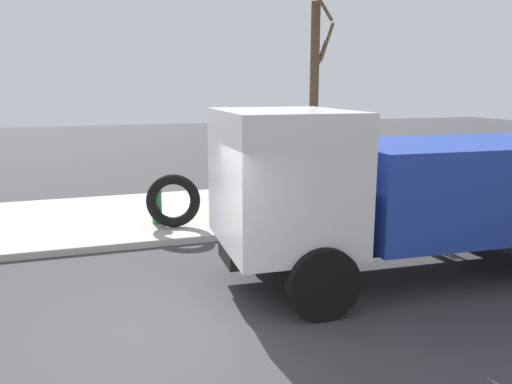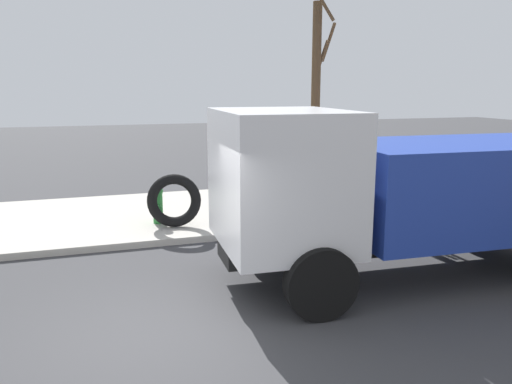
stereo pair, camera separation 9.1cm
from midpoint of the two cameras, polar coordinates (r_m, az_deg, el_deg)
ground_plane at (r=7.39m, az=-11.68°, el=-15.62°), size 80.00×80.00×0.00m
sidewalk_curb at (r=13.47m, az=-15.02°, el=-2.79°), size 36.00×5.00×0.15m
fire_hydrant at (r=12.33m, az=-11.25°, el=-1.26°), size 0.27×0.61×0.91m
loose_tire at (r=11.89m, az=-9.46°, el=-0.99°), size 1.27×0.49×1.25m
stop_sign at (r=11.69m, az=0.59°, el=3.53°), size 0.76×0.08×2.22m
dump_truck_blue at (r=9.33m, az=16.28°, el=0.42°), size 7.10×3.05×3.00m
bare_tree at (r=14.54m, az=6.37°, el=10.31°), size 0.85×0.85×6.00m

